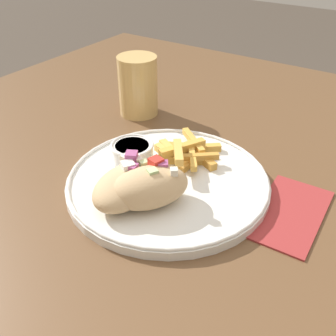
# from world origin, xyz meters

# --- Properties ---
(table) EXTENTS (1.26, 1.26, 0.73)m
(table) POSITION_xyz_m (0.00, 0.00, 0.66)
(table) COLOR brown
(table) RESTS_ON ground_plane
(napkin) EXTENTS (0.16, 0.09, 0.00)m
(napkin) POSITION_xyz_m (0.02, -0.17, 0.74)
(napkin) COLOR maroon
(napkin) RESTS_ON table
(plate) EXTENTS (0.31, 0.31, 0.02)m
(plate) POSITION_xyz_m (-0.02, 0.02, 0.74)
(plate) COLOR white
(plate) RESTS_ON table
(pita_sandwich_near) EXTENTS (0.13, 0.12, 0.06)m
(pita_sandwich_near) POSITION_xyz_m (-0.08, 0.00, 0.78)
(pita_sandwich_near) COLOR tan
(pita_sandwich_near) RESTS_ON plate
(pita_sandwich_far) EXTENTS (0.12, 0.09, 0.06)m
(pita_sandwich_far) POSITION_xyz_m (-0.09, 0.04, 0.77)
(pita_sandwich_far) COLOR tan
(pita_sandwich_far) RESTS_ON plate
(fries_pile) EXTENTS (0.13, 0.12, 0.04)m
(fries_pile) POSITION_xyz_m (0.05, 0.02, 0.76)
(fries_pile) COLOR gold
(fries_pile) RESTS_ON plate
(sauce_ramekin) EXTENTS (0.07, 0.07, 0.03)m
(sauce_ramekin) POSITION_xyz_m (-0.01, 0.09, 0.77)
(sauce_ramekin) COLOR white
(sauce_ramekin) RESTS_ON plate
(water_glass) EXTENTS (0.08, 0.08, 0.12)m
(water_glass) POSITION_xyz_m (0.16, 0.21, 0.79)
(water_glass) COLOR tan
(water_glass) RESTS_ON table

